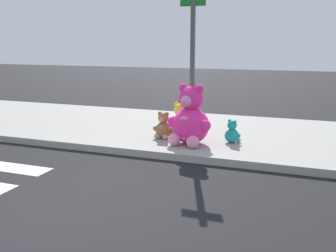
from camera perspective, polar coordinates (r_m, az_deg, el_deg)
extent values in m
plane|color=black|center=(5.41, -21.28, -12.92)|extent=(60.00, 60.00, 0.00)
cube|color=#9E9B93|center=(9.67, -0.78, -0.52)|extent=(28.00, 4.40, 0.15)
cylinder|color=#4C4C51|center=(8.36, 3.71, 9.04)|extent=(0.11, 0.11, 3.20)
cube|color=#19722D|center=(8.37, 3.80, 18.29)|extent=(0.56, 0.03, 0.18)
sphere|color=#F22D93|center=(7.96, 3.47, 0.07)|extent=(0.78, 0.78, 0.78)
ellipsoid|color=pink|center=(7.72, 2.55, -0.32)|extent=(0.45, 0.24, 0.51)
sphere|color=#F22D93|center=(7.86, 3.52, 4.22)|extent=(0.51, 0.51, 0.51)
sphere|color=pink|center=(7.67, 2.80, 3.79)|extent=(0.23, 0.23, 0.23)
sphere|color=#F22D93|center=(7.75, 4.74, 5.61)|extent=(0.19, 0.19, 0.19)
sphere|color=#F22D93|center=(7.71, 5.62, 0.07)|extent=(0.24, 0.24, 0.24)
sphere|color=pink|center=(7.64, 3.79, -2.44)|extent=(0.27, 0.27, 0.27)
sphere|color=#F22D93|center=(7.91, 2.37, 5.78)|extent=(0.19, 0.19, 0.19)
sphere|color=#F22D93|center=(8.03, 0.80, 0.63)|extent=(0.24, 0.24, 0.24)
sphere|color=pink|center=(7.83, 0.96, -2.05)|extent=(0.27, 0.27, 0.27)
sphere|color=olive|center=(8.47, -0.70, -0.59)|extent=(0.37, 0.37, 0.37)
ellipsoid|color=tan|center=(8.35, -1.04, -0.78)|extent=(0.20, 0.08, 0.24)
sphere|color=olive|center=(8.41, -0.70, 1.22)|extent=(0.24, 0.24, 0.24)
sphere|color=tan|center=(8.32, -0.97, 1.00)|extent=(0.11, 0.11, 0.11)
sphere|color=olive|center=(8.37, -0.17, 1.83)|extent=(0.09, 0.09, 0.09)
sphere|color=olive|center=(8.36, 0.29, -0.57)|extent=(0.11, 0.11, 0.11)
sphere|color=tan|center=(8.32, -0.45, -1.67)|extent=(0.13, 0.13, 0.13)
sphere|color=olive|center=(8.43, -1.23, 1.90)|extent=(0.09, 0.09, 0.09)
sphere|color=olive|center=(8.49, -1.90, -0.38)|extent=(0.11, 0.11, 0.11)
sphere|color=tan|center=(8.40, -1.73, -1.55)|extent=(0.13, 0.13, 0.13)
sphere|color=yellow|center=(9.04, 1.78, 0.47)|extent=(0.44, 0.44, 0.44)
ellipsoid|color=#F0DB80|center=(8.91, 1.20, 0.31)|extent=(0.26, 0.16, 0.29)
sphere|color=yellow|center=(8.98, 1.79, 2.52)|extent=(0.29, 0.29, 0.29)
sphere|color=#F0DB80|center=(8.88, 1.35, 2.30)|extent=(0.13, 0.13, 0.13)
sphere|color=yellow|center=(8.91, 2.33, 3.18)|extent=(0.11, 0.11, 0.11)
sphere|color=yellow|center=(8.88, 2.69, 0.46)|extent=(0.14, 0.14, 0.14)
sphere|color=#F0DB80|center=(8.86, 1.74, -0.73)|extent=(0.15, 0.15, 0.15)
sphere|color=yellow|center=(9.02, 1.27, 3.31)|extent=(0.11, 0.11, 0.11)
sphere|color=yellow|center=(9.11, 0.50, 0.78)|extent=(0.14, 0.14, 0.14)
sphere|color=#F0DB80|center=(8.99, 0.47, -0.53)|extent=(0.15, 0.15, 0.15)
sphere|color=teal|center=(8.18, 9.64, -1.45)|extent=(0.31, 0.31, 0.31)
ellipsoid|color=#7BBFBC|center=(8.26, 10.14, -1.33)|extent=(0.18, 0.14, 0.20)
sphere|color=teal|center=(8.13, 9.70, 0.12)|extent=(0.20, 0.20, 0.20)
sphere|color=#7BBFBC|center=(8.20, 10.08, 0.12)|extent=(0.09, 0.09, 0.09)
sphere|color=teal|center=(8.16, 9.34, 0.75)|extent=(0.08, 0.08, 0.08)
sphere|color=teal|center=(8.30, 9.05, -1.07)|extent=(0.10, 0.10, 0.10)
sphere|color=#7BBFBC|center=(8.35, 9.76, -1.88)|extent=(0.11, 0.11, 0.11)
sphere|color=teal|center=(8.07, 10.10, 0.59)|extent=(0.08, 0.08, 0.08)
sphere|color=teal|center=(8.11, 10.60, -1.44)|extent=(0.10, 0.10, 0.10)
sphere|color=#7BBFBC|center=(8.25, 10.65, -2.09)|extent=(0.11, 0.11, 0.11)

